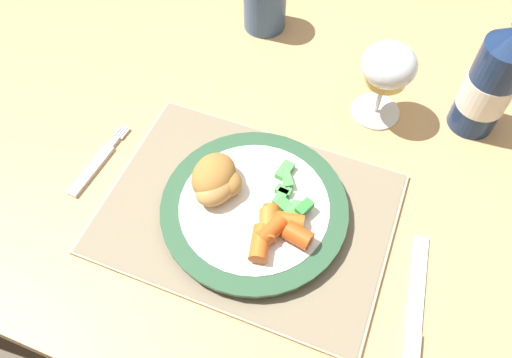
% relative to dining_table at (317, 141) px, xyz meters
% --- Properties ---
extents(ground_plane, '(6.00, 6.00, 0.00)m').
position_rel_dining_table_xyz_m(ground_plane, '(0.00, 0.00, -0.66)').
color(ground_plane, brown).
extents(dining_table, '(1.57, 0.90, 0.74)m').
position_rel_dining_table_xyz_m(dining_table, '(0.00, 0.00, 0.00)').
color(dining_table, tan).
rests_on(dining_table, ground).
extents(placemat, '(0.36, 0.26, 0.01)m').
position_rel_dining_table_xyz_m(placemat, '(-0.04, -0.21, 0.08)').
color(placemat, tan).
rests_on(placemat, dining_table).
extents(dinner_plate, '(0.24, 0.24, 0.02)m').
position_rel_dining_table_xyz_m(dinner_plate, '(-0.03, -0.21, 0.10)').
color(dinner_plate, white).
rests_on(dinner_plate, placemat).
extents(breaded_croquettes, '(0.07, 0.08, 0.04)m').
position_rel_dining_table_xyz_m(breaded_croquettes, '(-0.08, -0.20, 0.12)').
color(breaded_croquettes, '#B77F3D').
rests_on(breaded_croquettes, dinner_plate).
extents(green_beans_pile, '(0.06, 0.10, 0.02)m').
position_rel_dining_table_xyz_m(green_beans_pile, '(0.01, -0.19, 0.11)').
color(green_beans_pile, '#4CA84C').
rests_on(green_beans_pile, dinner_plate).
extents(glazed_carrots, '(0.07, 0.08, 0.02)m').
position_rel_dining_table_xyz_m(glazed_carrots, '(0.01, -0.24, 0.12)').
color(glazed_carrots, orange).
rests_on(glazed_carrots, dinner_plate).
extents(fork, '(0.02, 0.13, 0.01)m').
position_rel_dining_table_xyz_m(fork, '(-0.26, -0.21, 0.08)').
color(fork, silver).
rests_on(fork, dining_table).
extents(table_knife, '(0.04, 0.19, 0.01)m').
position_rel_dining_table_xyz_m(table_knife, '(0.19, -0.27, 0.08)').
color(table_knife, silver).
rests_on(table_knife, dining_table).
extents(wine_glass, '(0.08, 0.08, 0.12)m').
position_rel_dining_table_xyz_m(wine_glass, '(0.08, 0.02, 0.17)').
color(wine_glass, silver).
rests_on(wine_glass, dining_table).
extents(bottle, '(0.07, 0.07, 0.25)m').
position_rel_dining_table_xyz_m(bottle, '(0.21, 0.05, 0.17)').
color(bottle, navy).
rests_on(bottle, dining_table).
extents(drinking_cup, '(0.07, 0.07, 0.09)m').
position_rel_dining_table_xyz_m(drinking_cup, '(-0.15, 0.14, 0.13)').
color(drinking_cup, '#385684').
rests_on(drinking_cup, dining_table).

